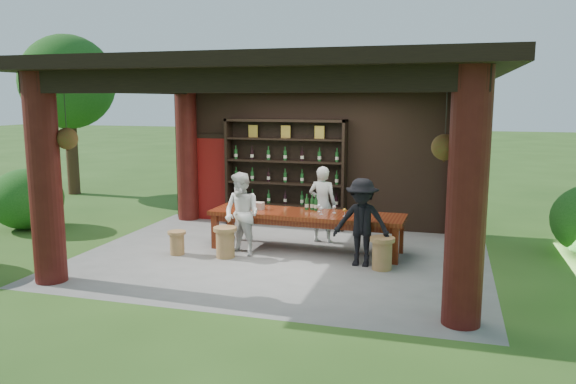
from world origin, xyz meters
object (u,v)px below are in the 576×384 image
(stool_near_left, at_px, (225,241))
(guest_woman, at_px, (242,214))
(stool_near_right, at_px, (382,252))
(host, at_px, (322,204))
(guest_man, at_px, (362,222))
(tasting_table, at_px, (306,218))
(stool_far_left, at_px, (177,242))
(wine_shelf, at_px, (285,173))
(napkin_basket, at_px, (257,206))

(stool_near_left, height_order, guest_woman, guest_woman)
(stool_near_right, bearing_deg, guest_woman, 175.53)
(stool_near_right, distance_m, host, 2.16)
(guest_man, bearing_deg, tasting_table, 152.17)
(tasting_table, bearing_deg, stool_near_left, -146.58)
(stool_near_left, xyz_separation_m, stool_far_left, (-0.95, -0.07, -0.06))
(guest_woman, bearing_deg, tasting_table, 50.97)
(stool_near_right, bearing_deg, wine_shelf, 132.72)
(stool_near_right, relative_size, guest_woman, 0.36)
(tasting_table, height_order, host, host)
(wine_shelf, xyz_separation_m, stool_near_right, (2.54, -2.75, -0.93))
(host, relative_size, guest_woman, 1.00)
(stool_far_left, bearing_deg, stool_near_right, 1.89)
(wine_shelf, distance_m, host, 1.70)
(stool_near_right, xyz_separation_m, guest_woman, (-2.63, 0.21, 0.48))
(stool_near_left, xyz_separation_m, stool_near_right, (2.87, 0.05, -0.00))
(stool_near_left, bearing_deg, napkin_basket, 71.41)
(stool_near_right, bearing_deg, stool_near_left, -178.93)
(stool_near_left, bearing_deg, host, 48.02)
(stool_far_left, xyz_separation_m, guest_woman, (1.18, 0.33, 0.54))
(tasting_table, bearing_deg, wine_shelf, 117.22)
(guest_woman, bearing_deg, stool_near_right, 17.09)
(tasting_table, bearing_deg, host, 79.32)
(stool_near_right, xyz_separation_m, guest_man, (-0.38, 0.14, 0.47))
(wine_shelf, xyz_separation_m, napkin_basket, (-0.02, -1.90, -0.41))
(wine_shelf, bearing_deg, stool_far_left, -113.86)
(guest_man, bearing_deg, guest_woman, -179.26)
(guest_woman, relative_size, guest_man, 1.01)
(napkin_basket, bearing_deg, stool_near_left, -108.59)
(guest_woman, bearing_deg, stool_near_left, -110.56)
(guest_man, bearing_deg, stool_far_left, -173.13)
(tasting_table, xyz_separation_m, stool_near_left, (-1.32, -0.87, -0.34))
(stool_far_left, relative_size, napkin_basket, 1.73)
(tasting_table, relative_size, stool_near_left, 6.60)
(guest_woman, xyz_separation_m, napkin_basket, (0.07, 0.65, 0.04))
(wine_shelf, relative_size, guest_woman, 1.79)
(host, xyz_separation_m, napkin_basket, (-1.16, -0.72, 0.04))
(stool_far_left, bearing_deg, wine_shelf, 66.14)
(stool_near_right, height_order, guest_woman, guest_woman)
(stool_near_right, distance_m, guest_woman, 2.68)
(tasting_table, relative_size, napkin_basket, 14.46)
(stool_far_left, relative_size, guest_man, 0.29)
(guest_man, bearing_deg, wine_shelf, 132.02)
(guest_man, bearing_deg, host, 127.93)
(wine_shelf, xyz_separation_m, guest_woman, (-0.09, -2.55, -0.45))
(wine_shelf, distance_m, stool_near_right, 3.86)
(stool_near_right, relative_size, guest_man, 0.37)
(stool_far_left, bearing_deg, stool_near_left, 4.36)
(wine_shelf, bearing_deg, napkin_basket, -90.62)
(guest_woman, relative_size, napkin_basket, 5.98)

